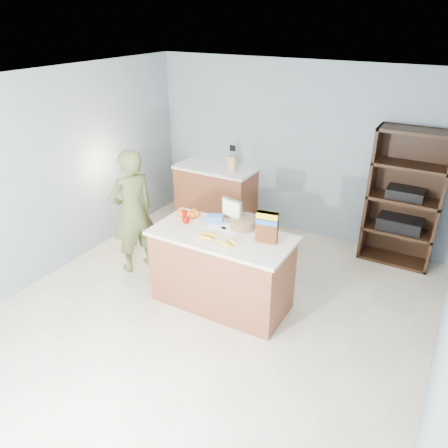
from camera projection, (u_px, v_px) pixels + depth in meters
The scene contains 15 objects.
floor at pixel (209, 316), 4.87m from camera, with size 4.50×5.00×0.02m, color beige.
walls at pixel (206, 177), 4.14m from camera, with size 4.52×5.02×2.51m.
counter_peninsula at pixel (222, 272), 4.92m from camera, with size 1.56×0.76×0.90m.
back_cabinet at pixel (216, 194), 6.92m from camera, with size 1.24×0.62×0.90m.
shelving_unit at pixel (404, 200), 5.64m from camera, with size 0.90×0.40×1.80m.
person at pixel (132, 212), 5.46m from camera, with size 0.59×0.38×1.61m, color #4E5A2E.
knife_block at pixel (232, 163), 6.52m from camera, with size 0.12×0.10×0.31m.
envelopes at pixel (223, 229), 4.82m from camera, with size 0.39×0.20×0.00m.
bananas at pixel (218, 239), 4.56m from camera, with size 0.48×0.19×0.04m.
apples at pixel (185, 217), 5.00m from camera, with size 0.20×0.23×0.08m.
oranges at pixel (189, 213), 5.10m from camera, with size 0.27×0.20×0.07m.
blue_carton at pixel (215, 219), 4.96m from camera, with size 0.18×0.12×0.08m, color blue.
salad_bowl at pixel (243, 223), 4.82m from camera, with size 0.30×0.30×0.13m.
tv at pixel (232, 209), 4.90m from camera, with size 0.28×0.12×0.28m.
cereal_box at pixel (267, 225), 4.47m from camera, with size 0.23×0.12×0.34m.
Camera 1 is at (2.08, -3.32, 3.08)m, focal length 35.00 mm.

